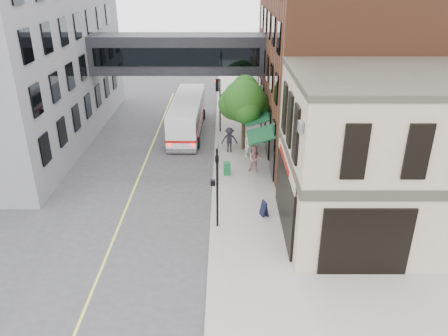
{
  "coord_description": "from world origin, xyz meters",
  "views": [
    {
      "loc": [
        0.78,
        -18.14,
        12.83
      ],
      "look_at": [
        0.75,
        2.84,
        3.2
      ],
      "focal_mm": 35.0,
      "sensor_mm": 36.0,
      "label": 1
    }
  ],
  "objects_px": {
    "pedestrian_a": "(249,145)",
    "pedestrian_c": "(229,140)",
    "pedestrian_b": "(255,159)",
    "newspaper_box": "(227,168)",
    "sandwich_board": "(264,208)",
    "bus": "(187,114)"
  },
  "relations": [
    {
      "from": "bus",
      "to": "pedestrian_c",
      "type": "xyz_separation_m",
      "value": [
        3.53,
        -4.96,
        -0.47
      ]
    },
    {
      "from": "pedestrian_b",
      "to": "pedestrian_c",
      "type": "bearing_deg",
      "value": 122.3
    },
    {
      "from": "pedestrian_b",
      "to": "bus",
      "type": "bearing_deg",
      "value": 128.06
    },
    {
      "from": "bus",
      "to": "pedestrian_b",
      "type": "relative_size",
      "value": 5.85
    },
    {
      "from": "pedestrian_a",
      "to": "pedestrian_c",
      "type": "relative_size",
      "value": 0.96
    },
    {
      "from": "pedestrian_b",
      "to": "newspaper_box",
      "type": "height_order",
      "value": "pedestrian_b"
    },
    {
      "from": "sandwich_board",
      "to": "newspaper_box",
      "type": "bearing_deg",
      "value": 89.54
    },
    {
      "from": "pedestrian_b",
      "to": "pedestrian_a",
      "type": "bearing_deg",
      "value": 102.75
    },
    {
      "from": "bus",
      "to": "newspaper_box",
      "type": "distance_m",
      "value": 9.6
    },
    {
      "from": "newspaper_box",
      "to": "pedestrian_b",
      "type": "bearing_deg",
      "value": 9.79
    },
    {
      "from": "newspaper_box",
      "to": "sandwich_board",
      "type": "relative_size",
      "value": 1.0
    },
    {
      "from": "pedestrian_c",
      "to": "newspaper_box",
      "type": "xyz_separation_m",
      "value": [
        -0.2,
        -4.0,
        -0.52
      ]
    },
    {
      "from": "bus",
      "to": "pedestrian_c",
      "type": "height_order",
      "value": "bus"
    },
    {
      "from": "sandwich_board",
      "to": "pedestrian_b",
      "type": "bearing_deg",
      "value": 70.11
    },
    {
      "from": "pedestrian_b",
      "to": "newspaper_box",
      "type": "xyz_separation_m",
      "value": [
        -1.9,
        -0.52,
        -0.46
      ]
    },
    {
      "from": "bus",
      "to": "pedestrian_a",
      "type": "bearing_deg",
      "value": -49.97
    },
    {
      "from": "sandwich_board",
      "to": "bus",
      "type": "bearing_deg",
      "value": 89.19
    },
    {
      "from": "pedestrian_a",
      "to": "pedestrian_c",
      "type": "xyz_separation_m",
      "value": [
        -1.41,
        0.93,
        0.04
      ]
    },
    {
      "from": "pedestrian_c",
      "to": "newspaper_box",
      "type": "height_order",
      "value": "pedestrian_c"
    },
    {
      "from": "bus",
      "to": "sandwich_board",
      "type": "bearing_deg",
      "value": -69.37
    },
    {
      "from": "pedestrian_b",
      "to": "newspaper_box",
      "type": "bearing_deg",
      "value": -158.47
    },
    {
      "from": "newspaper_box",
      "to": "sandwich_board",
      "type": "bearing_deg",
      "value": -74.51
    }
  ]
}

